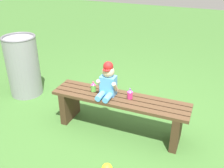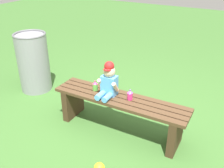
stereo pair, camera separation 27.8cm
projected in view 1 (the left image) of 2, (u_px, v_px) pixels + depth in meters
ground_plane at (119, 129)px, 3.09m from camera, size 16.00×16.00×0.00m
park_bench at (120, 108)px, 2.95m from camera, size 1.57×0.35×0.44m
child_figure at (108, 81)px, 2.86m from camera, size 0.23×0.27×0.40m
sippy_cup_left at (93, 87)px, 2.99m from camera, size 0.06×0.06×0.12m
sippy_cup_right at (130, 94)px, 2.84m from camera, size 0.06×0.06×0.12m
trash_bin at (23, 66)px, 3.69m from camera, size 0.47×0.47×0.88m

